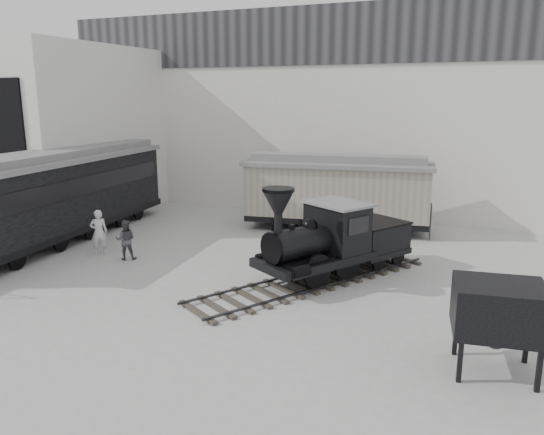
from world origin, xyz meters
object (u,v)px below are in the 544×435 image
at_px(locomotive, 330,244).
at_px(boxcar, 337,191).
at_px(visitor_a, 99,232).
at_px(coal_hopper, 498,315).
at_px(passenger_coach, 59,195).
at_px(visitor_b, 126,240).

height_order(locomotive, boxcar, boxcar).
bearing_deg(visitor_a, coal_hopper, 123.85).
relative_size(passenger_coach, visitor_b, 8.85).
xyz_separation_m(locomotive, visitor_a, (-9.65, -0.68, -0.33)).
relative_size(locomotive, visitor_b, 5.81).
bearing_deg(visitor_a, locomotive, 143.67).
bearing_deg(boxcar, passenger_coach, -156.81).
distance_m(visitor_b, coal_hopper, 14.27).
relative_size(visitor_a, coal_hopper, 0.85).
xyz_separation_m(locomotive, coal_hopper, (5.48, -4.96, 0.17)).
xyz_separation_m(locomotive, boxcar, (-1.66, 7.02, 0.66)).
distance_m(visitor_a, visitor_b, 1.49).
height_order(boxcar, coal_hopper, boxcar).
relative_size(passenger_coach, visitor_a, 7.62).
height_order(passenger_coach, visitor_b, passenger_coach).
distance_m(passenger_coach, visitor_b, 4.84).
xyz_separation_m(passenger_coach, visitor_a, (3.01, -1.11, -1.15)).
xyz_separation_m(visitor_a, visitor_b, (1.47, -0.19, -0.13)).
bearing_deg(visitor_b, coal_hopper, 134.84).
bearing_deg(visitor_b, visitor_a, -35.94).
distance_m(passenger_coach, coal_hopper, 18.94).
distance_m(locomotive, visitor_b, 8.24).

